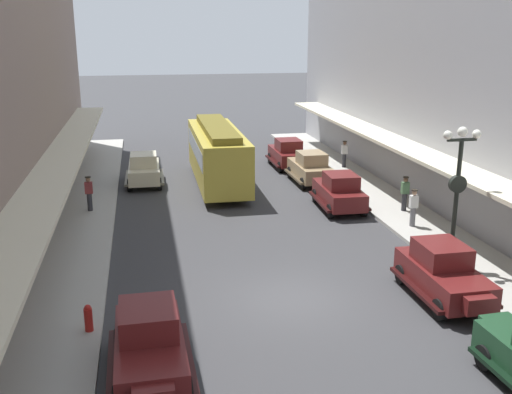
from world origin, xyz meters
TOP-DOWN VIEW (x-y plane):
  - ground_plane at (0.00, 0.00)m, footprint 200.00×200.00m
  - sidewalk_left at (-7.50, 0.00)m, footprint 3.00×60.00m
  - sidewalk_right at (7.50, 0.00)m, footprint 3.00×60.00m
  - parked_car_0 at (-4.53, 15.92)m, footprint 2.20×4.28m
  - parked_car_1 at (4.84, 14.45)m, footprint 2.19×4.28m
  - parked_car_2 at (-4.65, -3.65)m, footprint 2.20×4.28m
  - parked_car_3 at (4.80, 9.24)m, footprint 2.26×4.30m
  - parked_car_5 at (4.55, 18.63)m, footprint 2.16×4.27m
  - parked_car_6 at (4.88, -0.91)m, footprint 2.14×4.26m
  - streetcar at (-0.44, 14.96)m, footprint 2.61×9.62m
  - lamp_post_with_clock at (6.40, 1.30)m, footprint 1.42×0.44m
  - fire_hydrant at (-6.35, -1.21)m, footprint 0.24×0.24m
  - pedestrian_0 at (7.90, 17.30)m, footprint 0.36×0.28m
  - pedestrian_2 at (7.01, 5.73)m, footprint 0.36×0.28m
  - pedestrian_3 at (7.64, 7.95)m, footprint 0.36×0.28m
  - pedestrian_4 at (-7.18, 10.88)m, footprint 0.36×0.28m

SIDE VIEW (x-z plane):
  - ground_plane at x=0.00m, z-range 0.00..0.00m
  - sidewalk_left at x=-7.50m, z-range 0.00..0.15m
  - sidewalk_right at x=7.50m, z-range 0.00..0.15m
  - fire_hydrant at x=-6.35m, z-range 0.15..0.97m
  - parked_car_0 at x=-4.53m, z-range 0.02..1.86m
  - parked_car_1 at x=4.84m, z-range 0.02..1.86m
  - parked_car_2 at x=-4.65m, z-range 0.02..1.86m
  - parked_car_3 at x=4.80m, z-range 0.02..1.86m
  - parked_car_5 at x=4.55m, z-range 0.02..1.86m
  - parked_car_6 at x=4.88m, z-range 0.02..1.86m
  - pedestrian_0 at x=7.90m, z-range 0.18..1.85m
  - pedestrian_2 at x=7.01m, z-range 0.18..1.85m
  - pedestrian_3 at x=7.64m, z-range 0.18..1.85m
  - pedestrian_4 at x=-7.18m, z-range 0.18..1.85m
  - streetcar at x=-0.44m, z-range 0.17..3.63m
  - lamp_post_with_clock at x=6.40m, z-range 0.41..5.57m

